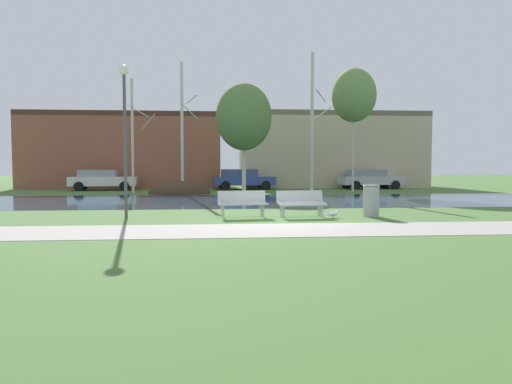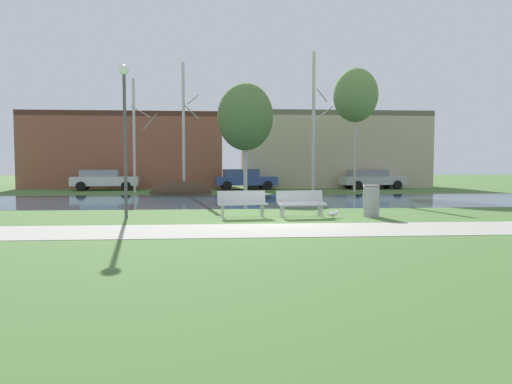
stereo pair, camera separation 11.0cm
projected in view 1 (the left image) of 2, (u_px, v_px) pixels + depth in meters
The scene contains 19 objects.
ground_plane at pixel (253, 198), 23.74m from camera, with size 120.00×120.00×0.00m, color #476B33.
paved_path_strip at pixel (286, 230), 12.05m from camera, with size 60.00×2.56×0.01m, color #9E998E.
river_band at pixel (255, 200), 22.37m from camera, with size 80.00×8.77×0.01m, color #284256.
soil_mound at pixel (180, 194), 27.69m from camera, with size 3.77×2.54×1.56m, color #423021.
bench_left at pixel (243, 203), 14.96m from camera, with size 1.66×0.75×0.87m.
bench_right at pixel (301, 203), 15.12m from camera, with size 1.66×0.75×0.87m.
trash_bin at pixel (371, 200), 15.23m from camera, with size 0.55×0.55×1.06m.
seagull at pixel (333, 214), 14.92m from camera, with size 0.41×0.15×0.25m.
streetlamp at pixel (125, 115), 14.68m from camera, with size 0.32×0.32×4.93m.
birch_far_left at pixel (133, 135), 28.56m from camera, with size 1.54×2.46×7.12m.
birch_left at pixel (182, 127), 27.97m from camera, with size 1.04×1.89×8.01m.
birch_center_left at pixel (244, 117), 28.35m from camera, with size 3.47×3.47×6.82m.
birch_center at pixel (312, 122), 28.53m from camera, with size 1.32×2.05×8.75m.
birch_center_right at pixel (354, 96), 29.56m from camera, with size 2.88×2.88×8.03m.
parked_van_nearest_white at pixel (102, 179), 31.61m from camera, with size 4.61×2.34×1.42m.
parked_sedan_second_blue at pixel (242, 179), 32.83m from camera, with size 4.53×2.43×1.45m.
parked_hatch_third_silver at pixel (370, 179), 33.54m from camera, with size 4.76×2.31×1.40m.
building_brick_low at pixel (129, 151), 37.53m from camera, with size 14.99×8.13×5.75m.
building_beige_block at pixel (326, 151), 38.49m from camera, with size 14.34×8.49×5.88m.
Camera 1 is at (-1.76, -13.62, 1.69)m, focal length 32.06 mm.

